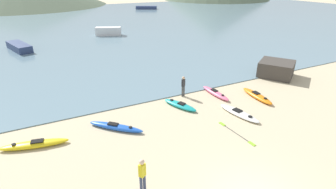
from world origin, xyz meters
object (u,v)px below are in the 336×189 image
Objects in this scene: moored_boat_0 at (146,8)px; moored_boat_2 at (19,47)px; kayak_on_sand_5 at (116,127)px; moored_boat_4 at (108,31)px; kayak_on_sand_4 at (215,93)px; kayak_on_sand_1 at (239,113)px; person_near_waterline at (183,85)px; kayak_on_sand_0 at (257,96)px; kayak_on_sand_3 at (180,105)px; loose_paddle at (236,133)px; shoreline_rock at (276,69)px; person_near_foreground at (142,174)px; kayak_on_sand_2 at (34,144)px.

moored_boat_0 is 43.94m from moored_boat_2.
moored_boat_4 is (6.55, 25.84, 0.51)m from kayak_on_sand_5.
kayak_on_sand_1 is at bearing -98.52° from kayak_on_sand_4.
kayak_on_sand_4 is 0.77× the size of moored_boat_4.
moored_boat_4 is (0.80, 23.64, -0.23)m from person_near_waterline.
kayak_on_sand_0 is 5.42m from person_near_waterline.
moored_boat_2 is (-10.91, 19.97, -0.43)m from person_near_waterline.
person_near_waterline reaches higher than kayak_on_sand_3.
loose_paddle is 10.94m from shoreline_rock.
moored_boat_2 is (-4.77, 27.41, -0.48)m from person_near_foreground.
kayak_on_sand_5 is 1.72× the size of person_near_foreground.
shoreline_rock is (9.27, 5.78, 0.65)m from loose_paddle.
person_near_foreground reaches higher than moored_boat_2.
loose_paddle is (-1.60, -1.63, -0.11)m from kayak_on_sand_1.
kayak_on_sand_2 is at bearing -87.69° from moored_boat_2.
kayak_on_sand_5 is (-4.70, -0.79, 0.01)m from kayak_on_sand_3.
loose_paddle is at bearing -88.17° from person_near_waterline.
person_near_waterline reaches higher than moored_boat_4.
kayak_on_sand_3 is 7.92m from person_near_foreground.
kayak_on_sand_4 is 1.06× the size of kayak_on_sand_5.
kayak_on_sand_3 is at bearing -110.17° from moored_boat_0.
person_near_waterline is 0.57× the size of shoreline_rock.
loose_paddle is at bearing -91.21° from moored_boat_4.
shoreline_rock is (8.65, -23.57, 0.00)m from moored_boat_4.
kayak_on_sand_2 is at bearing 159.93° from loose_paddle.
moored_boat_2 is 28.47m from shoreline_rock.
person_near_waterline is (6.14, 7.43, -0.05)m from person_near_foreground.
person_near_waterline is at bearing 21.02° from kayak_on_sand_5.
person_near_foreground reaches higher than moored_boat_4.
person_near_foreground is at bearing -130.21° from kayak_on_sand_3.
moored_boat_2 is (-12.69, 24.06, 0.34)m from kayak_on_sand_1.
kayak_on_sand_5 is 6.89m from loose_paddle.
kayak_on_sand_1 is at bearing -66.40° from person_near_waterline.
kayak_on_sand_0 is at bearing -12.39° from kayak_on_sand_3.
moored_boat_4 is at bearing 98.36° from kayak_on_sand_0.
kayak_on_sand_4 is 1.07× the size of loose_paddle.
moored_boat_2 is at bearing 99.88° from person_near_foreground.
kayak_on_sand_1 is at bearing -87.97° from moored_boat_4.
kayak_on_sand_5 is at bearing -2.94° from kayak_on_sand_2.
kayak_on_sand_0 is 14.70m from kayak_on_sand_2.
moored_boat_2 is (-5.16, 22.18, 0.31)m from kayak_on_sand_5.
loose_paddle is (-0.62, -29.35, -0.65)m from moored_boat_4.
kayak_on_sand_5 is (-7.53, 1.88, 0.03)m from kayak_on_sand_1.
kayak_on_sand_1 is 0.61× the size of moored_boat_2.
shoreline_rock is (15.19, 2.27, 0.51)m from kayak_on_sand_5.
kayak_on_sand_3 is at bearing 49.79° from person_near_foreground.
kayak_on_sand_2 is 27.82m from moored_boat_4.
shoreline_rock reaches higher than kayak_on_sand_1.
kayak_on_sand_1 is at bearing -10.07° from kayak_on_sand_2.
person_near_waterline is at bearing -179.61° from shoreline_rock.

